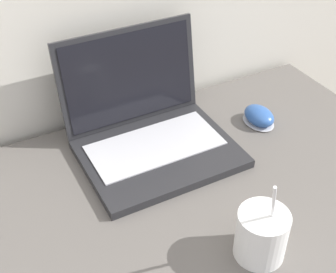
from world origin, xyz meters
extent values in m
cube|color=#232326|center=(0.05, 0.44, 0.75)|extent=(0.35, 0.27, 0.02)
cube|color=#B7B7BC|center=(0.05, 0.46, 0.76)|extent=(0.31, 0.15, 0.00)
cube|color=#232326|center=(0.05, 0.59, 0.87)|extent=(0.35, 0.05, 0.23)
cube|color=black|center=(0.05, 0.58, 0.87)|extent=(0.32, 0.04, 0.21)
cylinder|color=white|center=(0.09, 0.10, 0.79)|extent=(0.09, 0.09, 0.10)
cylinder|color=black|center=(0.09, 0.10, 0.83)|extent=(0.08, 0.08, 0.01)
cylinder|color=white|center=(0.10, 0.10, 0.85)|extent=(0.05, 0.04, 0.16)
ellipsoid|color=#B2B2B7|center=(0.34, 0.44, 0.74)|extent=(0.07, 0.09, 0.01)
ellipsoid|color=#2D569E|center=(0.34, 0.44, 0.76)|extent=(0.06, 0.09, 0.04)
camera|label=1|loc=(-0.32, -0.31, 1.44)|focal=50.00mm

